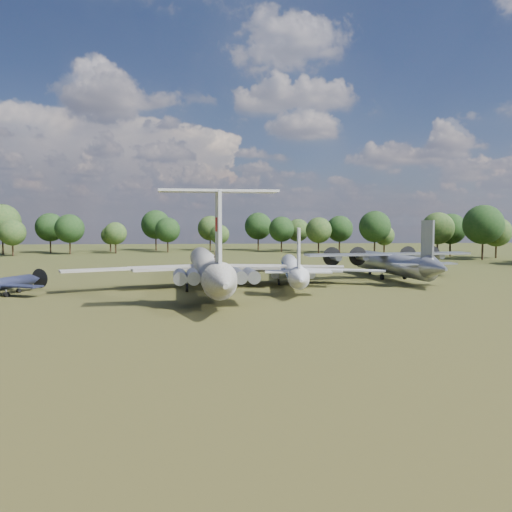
{
  "coord_description": "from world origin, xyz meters",
  "views": [
    {
      "loc": [
        6.85,
        -76.92,
        10.24
      ],
      "look_at": [
        12.37,
        -2.13,
        5.0
      ],
      "focal_mm": 35.0,
      "sensor_mm": 36.0,
      "label": 1
    }
  ],
  "objects_px": {
    "person_on_il62": "(216,255)",
    "il62_airliner": "(208,272)",
    "an12_transport": "(391,266)",
    "tu104_jet": "(293,272)"
  },
  "relations": [
    {
      "from": "il62_airliner",
      "to": "an12_transport",
      "type": "height_order",
      "value": "il62_airliner"
    },
    {
      "from": "tu104_jet",
      "to": "an12_transport",
      "type": "relative_size",
      "value": 1.15
    },
    {
      "from": "il62_airliner",
      "to": "person_on_il62",
      "type": "relative_size",
      "value": 31.6
    },
    {
      "from": "an12_transport",
      "to": "il62_airliner",
      "type": "bearing_deg",
      "value": -169.13
    },
    {
      "from": "il62_airliner",
      "to": "an12_transport",
      "type": "xyz_separation_m",
      "value": [
        32.11,
        11.33,
        -0.42
      ]
    },
    {
      "from": "il62_airliner",
      "to": "person_on_il62",
      "type": "bearing_deg",
      "value": -90.0
    },
    {
      "from": "person_on_il62",
      "to": "il62_airliner",
      "type": "bearing_deg",
      "value": -111.37
    },
    {
      "from": "il62_airliner",
      "to": "person_on_il62",
      "type": "distance_m",
      "value": 15.44
    },
    {
      "from": "tu104_jet",
      "to": "an12_transport",
      "type": "bearing_deg",
      "value": 23.3
    },
    {
      "from": "il62_airliner",
      "to": "an12_transport",
      "type": "distance_m",
      "value": 34.05
    }
  ]
}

